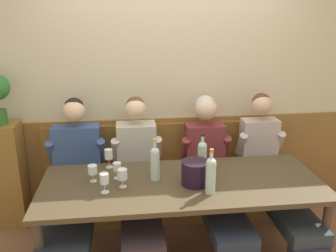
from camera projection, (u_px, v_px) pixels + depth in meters
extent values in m
cube|color=beige|center=(167.00, 77.00, 3.61)|extent=(6.80, 0.08, 2.80)
cube|color=brown|center=(168.00, 162.00, 3.84)|extent=(6.80, 0.03, 0.99)
cube|color=brown|center=(171.00, 196.00, 3.71)|extent=(2.54, 0.42, 0.44)
cube|color=brown|center=(171.00, 174.00, 3.64)|extent=(2.49, 0.39, 0.05)
cube|color=brown|center=(168.00, 144.00, 3.74)|extent=(2.54, 0.04, 0.45)
cube|color=#463926|center=(182.00, 184.00, 2.89)|extent=(2.24, 0.88, 0.04)
cylinder|color=#493628|center=(324.00, 242.00, 2.77)|extent=(0.07, 0.07, 0.70)
cylinder|color=#474027|center=(59.00, 209.00, 3.23)|extent=(0.07, 0.07, 0.70)
cylinder|color=#474026|center=(283.00, 195.00, 3.47)|extent=(0.07, 0.07, 0.70)
cube|color=#262E38|center=(72.00, 216.00, 2.96)|extent=(0.37, 1.16, 0.11)
cube|color=#344D83|center=(77.00, 152.00, 3.45)|extent=(0.44, 0.19, 0.52)
sphere|color=beige|center=(74.00, 111.00, 3.31)|extent=(0.20, 0.20, 0.20)
sphere|color=black|center=(74.00, 107.00, 3.33)|extent=(0.18, 0.18, 0.18)
cylinder|color=#344D83|center=(52.00, 152.00, 3.38)|extent=(0.08, 0.20, 0.27)
cylinder|color=#344D83|center=(102.00, 150.00, 3.43)|extent=(0.08, 0.20, 0.27)
cube|color=#352931|center=(140.00, 212.00, 3.02)|extent=(0.31, 1.16, 0.11)
cube|color=#BAB6AB|center=(137.00, 149.00, 3.51)|extent=(0.37, 0.23, 0.52)
sphere|color=beige|center=(135.00, 109.00, 3.38)|extent=(0.20, 0.20, 0.20)
sphere|color=brown|center=(135.00, 106.00, 3.39)|extent=(0.18, 0.18, 0.18)
cylinder|color=#BAB6AB|center=(116.00, 150.00, 3.44)|extent=(0.08, 0.20, 0.27)
cylinder|color=#BAB6AB|center=(157.00, 148.00, 3.48)|extent=(0.08, 0.20, 0.27)
cube|color=#252D3E|center=(219.00, 207.00, 3.10)|extent=(0.32, 1.16, 0.11)
cube|color=maroon|center=(204.00, 148.00, 3.59)|extent=(0.38, 0.21, 0.49)
sphere|color=beige|center=(206.00, 109.00, 3.46)|extent=(0.22, 0.22, 0.22)
sphere|color=beige|center=(205.00, 106.00, 3.47)|extent=(0.20, 0.20, 0.20)
cylinder|color=maroon|center=(185.00, 149.00, 3.53)|extent=(0.08, 0.20, 0.27)
cylinder|color=maroon|center=(225.00, 147.00, 3.57)|extent=(0.08, 0.20, 0.27)
cube|color=#28323A|center=(281.00, 202.00, 3.16)|extent=(0.30, 1.16, 0.11)
cube|color=#BCA8A8|center=(258.00, 144.00, 3.65)|extent=(0.36, 0.19, 0.52)
sphere|color=#D6AE8B|center=(262.00, 105.00, 3.52)|extent=(0.20, 0.20, 0.20)
sphere|color=brown|center=(261.00, 102.00, 3.53)|extent=(0.18, 0.18, 0.18)
cylinder|color=#BCA8A8|center=(241.00, 144.00, 3.59)|extent=(0.08, 0.20, 0.27)
cylinder|color=#BCA8A8|center=(278.00, 142.00, 3.63)|extent=(0.08, 0.20, 0.27)
cylinder|color=black|center=(195.00, 173.00, 2.82)|extent=(0.22, 0.22, 0.19)
cylinder|color=silver|center=(155.00, 167.00, 2.89)|extent=(0.07, 0.07, 0.23)
sphere|color=silver|center=(155.00, 152.00, 2.85)|extent=(0.07, 0.07, 0.07)
cylinder|color=silver|center=(155.00, 146.00, 2.83)|extent=(0.03, 0.03, 0.08)
cylinder|color=gold|center=(155.00, 140.00, 2.82)|extent=(0.03, 0.03, 0.02)
cylinder|color=#B5CDBF|center=(211.00, 179.00, 2.67)|extent=(0.08, 0.08, 0.23)
sphere|color=#B5CDBF|center=(211.00, 163.00, 2.63)|extent=(0.08, 0.08, 0.08)
cylinder|color=#B5CDBF|center=(211.00, 157.00, 2.62)|extent=(0.03, 0.03, 0.08)
cylinder|color=orange|center=(212.00, 150.00, 2.60)|extent=(0.03, 0.03, 0.02)
cylinder|color=#B3CDBA|center=(202.00, 160.00, 3.02)|extent=(0.08, 0.08, 0.22)
sphere|color=#B3CDBA|center=(202.00, 146.00, 2.99)|extent=(0.08, 0.08, 0.08)
cylinder|color=#B3CDBA|center=(203.00, 141.00, 2.97)|extent=(0.03, 0.03, 0.08)
cylinder|color=black|center=(203.00, 135.00, 2.96)|extent=(0.03, 0.03, 0.02)
cylinder|color=silver|center=(123.00, 187.00, 2.80)|extent=(0.06, 0.06, 0.00)
cylinder|color=silver|center=(123.00, 183.00, 2.79)|extent=(0.01, 0.01, 0.06)
cylinder|color=silver|center=(122.00, 174.00, 2.76)|extent=(0.08, 0.08, 0.08)
cylinder|color=#EFE487|center=(123.00, 177.00, 2.77)|extent=(0.07, 0.07, 0.04)
cylinder|color=silver|center=(118.00, 178.00, 2.94)|extent=(0.06, 0.06, 0.00)
cylinder|color=silver|center=(117.00, 174.00, 2.93)|extent=(0.01, 0.01, 0.07)
cylinder|color=silver|center=(117.00, 167.00, 2.91)|extent=(0.07, 0.07, 0.06)
cylinder|color=#ECE67E|center=(117.00, 169.00, 2.91)|extent=(0.06, 0.06, 0.01)
cylinder|color=silver|center=(105.00, 192.00, 2.71)|extent=(0.06, 0.06, 0.00)
cylinder|color=silver|center=(105.00, 188.00, 2.70)|extent=(0.01, 0.01, 0.07)
cylinder|color=silver|center=(104.00, 178.00, 2.68)|extent=(0.07, 0.07, 0.08)
cylinder|color=#F1E07E|center=(104.00, 182.00, 2.68)|extent=(0.06, 0.06, 0.03)
cylinder|color=silver|center=(93.00, 181.00, 2.89)|extent=(0.06, 0.06, 0.00)
cylinder|color=silver|center=(93.00, 177.00, 2.88)|extent=(0.01, 0.01, 0.06)
cylinder|color=silver|center=(93.00, 170.00, 2.86)|extent=(0.07, 0.07, 0.07)
cylinder|color=silver|center=(109.00, 167.00, 3.14)|extent=(0.06, 0.06, 0.00)
cylinder|color=silver|center=(109.00, 163.00, 3.13)|extent=(0.01, 0.01, 0.08)
cylinder|color=silver|center=(109.00, 154.00, 3.10)|extent=(0.07, 0.07, 0.08)
cylinder|color=#E7E08F|center=(109.00, 157.00, 3.11)|extent=(0.06, 0.06, 0.02)
cube|color=olive|center=(9.00, 175.00, 3.49)|extent=(0.28, 0.28, 1.04)
cylinder|color=#2E6429|center=(0.00, 117.00, 3.31)|extent=(0.12, 0.12, 0.14)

